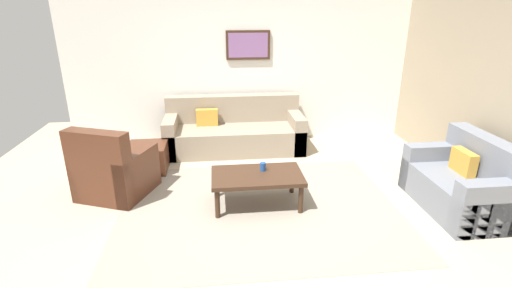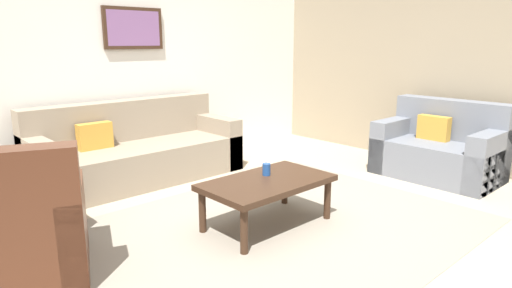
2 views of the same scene
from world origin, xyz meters
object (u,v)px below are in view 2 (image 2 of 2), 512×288
Objects in this scene: coffee_table at (267,185)px; framed_artwork at (133,28)px; couch_loveseat at (441,151)px; cup at (266,169)px; couch_main at (135,153)px; ottoman at (34,209)px; armchair_leather at (20,238)px.

framed_artwork reaches higher than coffee_table.
couch_loveseat is 2.45m from cup.
cup is (0.26, -1.89, 0.17)m from couch_main.
ottoman is at bearing -149.22° from couch_main.
cup is (1.58, -1.10, 0.26)m from ottoman.
couch_loveseat reaches higher than coffee_table.
framed_artwork is at bearing 87.25° from coffee_table.
ottoman is at bearing 68.38° from armchair_leather.
armchair_leather reaches higher than coffee_table.
framed_artwork reaches higher than ottoman.
ottoman is at bearing 141.42° from coffee_table.
couch_main is 1.55m from ottoman.
ottoman is 0.51× the size of coffee_table.
armchair_leather is 1.92m from cup.
couch_loveseat is (2.66, -2.34, 0.01)m from couch_main.
couch_loveseat is at bearing -49.26° from framed_artwork.
cup reaches higher than coffee_table.
cup is (1.89, -0.33, 0.16)m from armchair_leather.
ottoman is at bearing 158.81° from couch_loveseat.
couch_loveseat is 3.89m from framed_artwork.
couch_main is 1.74× the size of couch_loveseat.
couch_main is 1.49m from framed_artwork.
armchair_leather is at bearing -136.28° from couch_main.
couch_main is at bearing 138.74° from couch_loveseat.
framed_artwork is (1.92, 1.98, 1.39)m from armchair_leather.
cup is at bearing -34.82° from ottoman.
armchair_leather is 3.09m from framed_artwork.
couch_main is at bearing 43.72° from armchair_leather.
coffee_table is at bearing -130.53° from cup.
couch_loveseat reaches higher than ottoman.
couch_loveseat is at bearing -10.25° from armchair_leather.
couch_loveseat is 2.51m from coffee_table.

